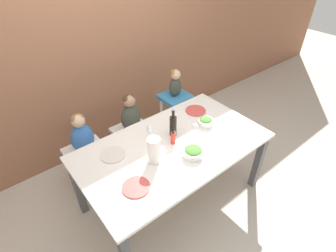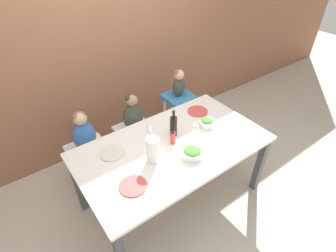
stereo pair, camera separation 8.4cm
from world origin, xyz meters
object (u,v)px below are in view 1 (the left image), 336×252
object	(u,v)px
person_child_center	(130,114)
wine_bottle	(173,125)
paper_towel_roll	(154,150)
chair_far_center	(133,134)
chair_far_left	(87,155)
dinner_plate_front_left	(136,187)
salad_bowl_large	(193,152)
dinner_plate_back_right	(196,111)
wine_glass_far	(150,129)
dinner_plate_back_left	(113,155)
chair_right_highchair	(175,105)
wine_glass_near	(195,128)
salad_bowl_small	(206,122)
person_child_left	(81,134)
person_baby_right	(175,82)

from	to	relation	value
person_child_center	wine_bottle	world-z (taller)	wine_bottle
paper_towel_roll	chair_far_center	bearing A→B (deg)	71.78
chair_far_left	paper_towel_roll	xyz separation A→B (m)	(0.32, -0.85, 0.50)
chair_far_center	dinner_plate_front_left	xyz separation A→B (m)	(-0.57, -1.00, 0.38)
wine_bottle	salad_bowl_large	xyz separation A→B (m)	(-0.05, -0.35, -0.07)
person_child_center	salad_bowl_large	xyz separation A→B (m)	(0.03, -1.01, 0.12)
wine_bottle	dinner_plate_back_right	world-z (taller)	wine_bottle
wine_glass_far	dinner_plate_back_left	world-z (taller)	wine_glass_far
chair_right_highchair	dinner_plate_back_right	xyz separation A→B (m)	(-0.13, -0.51, 0.23)
chair_far_center	wine_bottle	size ratio (longest dim) A/B	1.59
dinner_plate_front_left	paper_towel_roll	bearing A→B (deg)	27.27
wine_bottle	wine_glass_far	distance (m)	0.23
paper_towel_roll	dinner_plate_front_left	xyz separation A→B (m)	(-0.29, -0.15, -0.12)
wine_glass_near	dinner_plate_front_left	xyz separation A→B (m)	(-0.78, -0.16, -0.12)
salad_bowl_small	dinner_plate_back_left	xyz separation A→B (m)	(-0.98, 0.20, -0.04)
person_child_left	person_child_center	size ratio (longest dim) A/B	1.00
wine_glass_far	dinner_plate_front_left	xyz separation A→B (m)	(-0.44, -0.41, -0.12)
person_baby_right	person_child_left	bearing A→B (deg)	-179.98
chair_right_highchair	salad_bowl_large	xyz separation A→B (m)	(-0.64, -1.01, 0.27)
wine_bottle	dinner_plate_front_left	distance (m)	0.74
person_child_left	wine_bottle	distance (m)	0.97
paper_towel_roll	wine_glass_near	world-z (taller)	paper_towel_roll
salad_bowl_large	wine_glass_far	bearing A→B (deg)	111.53
wine_bottle	salad_bowl_small	world-z (taller)	wine_bottle
chair_far_center	dinner_plate_back_right	bearing A→B (deg)	-42.93
wine_glass_near	dinner_plate_back_right	xyz separation A→B (m)	(0.34, 0.33, -0.12)
chair_far_center	dinner_plate_back_right	xyz separation A→B (m)	(0.55, -0.51, 0.38)
wine_bottle	chair_far_left	bearing A→B (deg)	135.74
paper_towel_roll	salad_bowl_small	size ratio (longest dim) A/B	1.59
chair_far_left	paper_towel_roll	world-z (taller)	paper_towel_roll
dinner_plate_front_left	dinner_plate_back_right	distance (m)	1.22
dinner_plate_back_left	dinner_plate_back_right	distance (m)	1.08
person_baby_right	chair_far_left	bearing A→B (deg)	-179.95
person_child_center	paper_towel_roll	world-z (taller)	paper_towel_roll
salad_bowl_large	salad_bowl_small	size ratio (longest dim) A/B	1.22
wine_bottle	paper_towel_roll	xyz separation A→B (m)	(-0.36, -0.18, 0.01)
chair_far_left	wine_glass_far	size ratio (longest dim) A/B	2.66
person_child_left	dinner_plate_front_left	world-z (taller)	person_child_left
chair_far_left	person_baby_right	xyz separation A→B (m)	(1.27, 0.00, 0.49)
person_baby_right	salad_bowl_large	bearing A→B (deg)	-122.36
wine_bottle	wine_glass_near	size ratio (longest dim) A/B	1.67
chair_far_center	wine_glass_far	distance (m)	0.78
chair_right_highchair	salad_bowl_large	bearing A→B (deg)	-122.39
chair_far_center	wine_glass_far	xyz separation A→B (m)	(-0.14, -0.59, 0.50)
dinner_plate_front_left	salad_bowl_large	bearing A→B (deg)	-1.31
salad_bowl_small	salad_bowl_large	bearing A→B (deg)	-148.55
wine_bottle	salad_bowl_large	bearing A→B (deg)	-98.56
chair_far_center	chair_right_highchair	world-z (taller)	chair_right_highchair
salad_bowl_small	wine_bottle	bearing A→B (deg)	165.64
chair_far_center	chair_right_highchair	distance (m)	0.69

